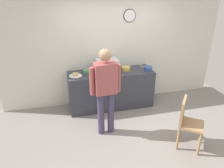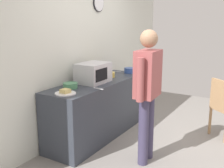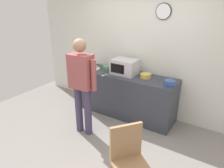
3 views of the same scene
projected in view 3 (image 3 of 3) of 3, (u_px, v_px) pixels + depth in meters
name	position (u px, v px, depth m)	size (l,w,h in m)	color
ground_plane	(99.00, 147.00, 3.42)	(6.00, 6.00, 0.00)	gray
back_wall	(144.00, 52.00, 4.19)	(5.40, 0.13, 2.60)	silver
kitchen_counter	(127.00, 95.00, 4.29)	(1.99, 0.62, 0.90)	#333842
microwave	(125.00, 67.00, 4.12)	(0.50, 0.39, 0.30)	silver
sandwich_plate	(94.00, 68.00, 4.48)	(0.28, 0.28, 0.07)	white
salad_bowl	(170.00, 83.00, 3.59)	(0.19, 0.19, 0.09)	#33519E
cereal_bowl	(146.00, 76.00, 3.94)	(0.21, 0.21, 0.08)	gold
mixing_bowl	(108.00, 68.00, 4.45)	(0.21, 0.21, 0.07)	#4C8E60
fork_utensil	(171.00, 80.00, 3.82)	(0.17, 0.02, 0.01)	silver
spoon_utensil	(105.00, 75.00, 4.10)	(0.17, 0.02, 0.01)	silver
person_standing	(82.00, 81.00, 3.47)	(0.59, 0.27, 1.72)	#3F3957
wooden_chair	(129.00, 160.00, 2.42)	(0.56, 0.56, 0.94)	#A87F56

